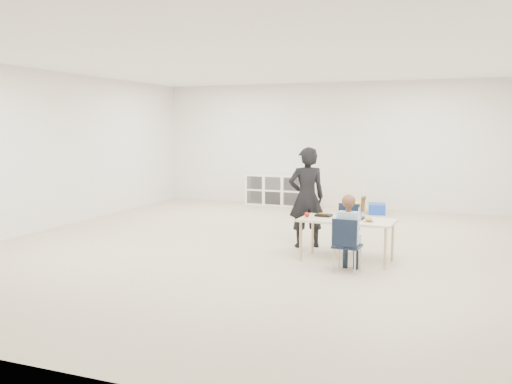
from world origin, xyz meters
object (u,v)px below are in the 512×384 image
at_px(chair_near, 347,245).
at_px(adult, 307,197).
at_px(cubby_shelf, 275,190).
at_px(child, 348,229).
at_px(table, 347,240).

bearing_deg(chair_near, adult, 129.50).
xyz_separation_m(cubby_shelf, adult, (1.90, -4.03, 0.41)).
height_order(child, cubby_shelf, child).
xyz_separation_m(table, chair_near, (0.12, -0.54, 0.05)).
xyz_separation_m(chair_near, child, (0.00, 0.00, 0.20)).
distance_m(chair_near, cubby_shelf, 5.91).
height_order(table, child, child).
relative_size(table, adult, 0.85).
bearing_deg(chair_near, child, 0.00).
xyz_separation_m(child, cubby_shelf, (-2.77, 5.22, -0.20)).
distance_m(child, cubby_shelf, 5.91).
height_order(table, adult, adult).
relative_size(chair_near, child, 0.63).
relative_size(table, child, 1.18).
bearing_deg(cubby_shelf, table, -60.45).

